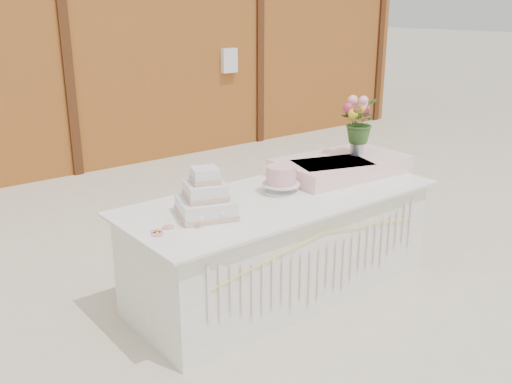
# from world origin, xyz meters

# --- Properties ---
(ground) EXTENTS (80.00, 80.00, 0.00)m
(ground) POSITION_xyz_m (0.00, 0.00, 0.00)
(ground) COLOR beige
(ground) RESTS_ON ground
(barn) EXTENTS (12.60, 4.60, 3.30)m
(barn) POSITION_xyz_m (-0.01, 5.99, 1.68)
(barn) COLOR brown
(barn) RESTS_ON ground
(cake_table) EXTENTS (2.40, 1.00, 0.77)m
(cake_table) POSITION_xyz_m (0.00, -0.00, 0.39)
(cake_table) COLOR white
(cake_table) RESTS_ON ground
(wedding_cake) EXTENTS (0.46, 0.46, 0.33)m
(wedding_cake) POSITION_xyz_m (-0.66, 0.00, 0.88)
(wedding_cake) COLOR silver
(wedding_cake) RESTS_ON cake_table
(pink_cake_stand) EXTENTS (0.28, 0.28, 0.20)m
(pink_cake_stand) POSITION_xyz_m (0.04, 0.05, 0.88)
(pink_cake_stand) COLOR silver
(pink_cake_stand) RESTS_ON cake_table
(satin_runner) EXTENTS (1.11, 0.69, 0.13)m
(satin_runner) POSITION_xyz_m (0.75, 0.13, 0.84)
(satin_runner) COLOR beige
(satin_runner) RESTS_ON cake_table
(flower_vase) EXTENTS (0.11, 0.11, 0.15)m
(flower_vase) POSITION_xyz_m (0.92, 0.12, 0.98)
(flower_vase) COLOR #ABABAF
(flower_vase) RESTS_ON satin_runner
(bouquet) EXTENTS (0.42, 0.41, 0.35)m
(bouquet) POSITION_xyz_m (0.92, 0.12, 1.23)
(bouquet) COLOR #335923
(bouquet) RESTS_ON flower_vase
(loose_flowers) EXTENTS (0.22, 0.39, 0.02)m
(loose_flowers) POSITION_xyz_m (-1.03, 0.06, 0.78)
(loose_flowers) COLOR pink
(loose_flowers) RESTS_ON cake_table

